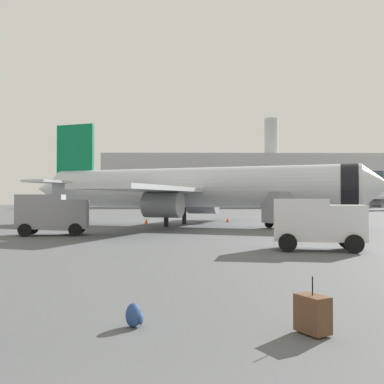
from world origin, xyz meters
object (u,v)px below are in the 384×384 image
(airplane_at_gate, at_px, (193,188))
(traveller_backpack, at_px, (134,316))
(safety_cone_outer, at_px, (330,224))
(service_truck, at_px, (52,213))
(fuel_truck, at_px, (296,208))
(safety_cone_near, at_px, (146,221))
(airplane_taxiing, at_px, (384,198))
(safety_cone_far, at_px, (228,220))
(safety_cone_mid, at_px, (358,225))
(rolling_suitcase, at_px, (313,314))
(cargo_van, at_px, (317,221))

(airplane_at_gate, distance_m, traveller_backpack, 33.81)
(safety_cone_outer, bearing_deg, service_truck, -160.65)
(fuel_truck, distance_m, safety_cone_near, 15.73)
(airplane_taxiing, height_order, service_truck, airplane_taxiing)
(airplane_taxiing, distance_m, service_truck, 88.14)
(safety_cone_far, bearing_deg, traveller_backpack, -98.06)
(service_truck, distance_m, safety_cone_mid, 25.25)
(safety_cone_near, xyz_separation_m, traveller_backpack, (3.10, -37.51, -0.08))
(safety_cone_far, relative_size, rolling_suitcase, 0.54)
(airplane_at_gate, distance_m, fuel_truck, 9.88)
(airplane_taxiing, height_order, fuel_truck, airplane_taxiing)
(airplane_taxiing, relative_size, fuel_truck, 3.78)
(cargo_van, bearing_deg, fuel_truck, 79.34)
(safety_cone_far, height_order, rolling_suitcase, rolling_suitcase)
(safety_cone_far, bearing_deg, safety_cone_near, -162.35)
(rolling_suitcase, bearing_deg, safety_cone_mid, 67.18)
(airplane_taxiing, xyz_separation_m, safety_cone_mid, (-30.52, -62.58, -2.54))
(airplane_taxiing, xyz_separation_m, traveller_backpack, (-46.42, -91.65, -2.68))
(safety_cone_mid, bearing_deg, fuel_truck, 164.59)
(rolling_suitcase, bearing_deg, safety_cone_near, 99.77)
(airplane_taxiing, bearing_deg, safety_cone_outer, -117.97)
(safety_cone_outer, bearing_deg, traveller_backpack, -114.60)
(service_truck, distance_m, safety_cone_far, 22.65)
(airplane_taxiing, height_order, safety_cone_mid, airplane_taxiing)
(cargo_van, xyz_separation_m, rolling_suitcase, (-4.18, -13.75, -1.06))
(safety_cone_far, bearing_deg, service_truck, -128.95)
(safety_cone_near, relative_size, rolling_suitcase, 0.57)
(airplane_at_gate, xyz_separation_m, cargo_van, (5.94, -20.38, -2.21))
(airplane_taxiing, relative_size, traveller_backpack, 50.63)
(airplane_at_gate, distance_m, safety_cone_outer, 13.10)
(traveller_backpack, bearing_deg, airplane_at_gate, 87.11)
(service_truck, height_order, safety_cone_far, service_truck)
(airplane_taxiing, bearing_deg, rolling_suitcase, -115.00)
(airplane_taxiing, bearing_deg, traveller_backpack, -116.87)
(cargo_van, distance_m, safety_cone_outer, 18.59)
(service_truck, xyz_separation_m, cargo_van, (16.14, -9.51, -0.16))
(safety_cone_mid, bearing_deg, cargo_van, -117.55)
(safety_cone_outer, bearing_deg, airplane_taxiing, 62.03)
(rolling_suitcase, bearing_deg, traveller_backpack, 171.30)
(fuel_truck, bearing_deg, safety_cone_outer, 3.40)
(safety_cone_mid, height_order, traveller_backpack, safety_cone_mid)
(airplane_taxiing, height_order, safety_cone_near, airplane_taxiing)
(cargo_van, distance_m, rolling_suitcase, 14.41)
(safety_cone_far, relative_size, safety_cone_outer, 0.78)
(airplane_taxiing, relative_size, safety_cone_far, 40.79)
(service_truck, xyz_separation_m, safety_cone_near, (5.40, 14.78, -1.30))
(traveller_backpack, bearing_deg, airplane_taxiing, 63.13)
(service_truck, relative_size, cargo_van, 1.07)
(safety_cone_mid, distance_m, safety_cone_outer, 2.45)
(airplane_taxiing, xyz_separation_m, rolling_suitcase, (-42.98, -92.17, -2.52))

